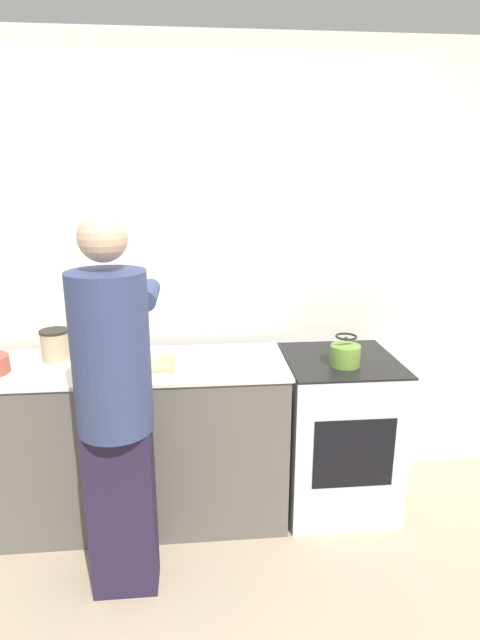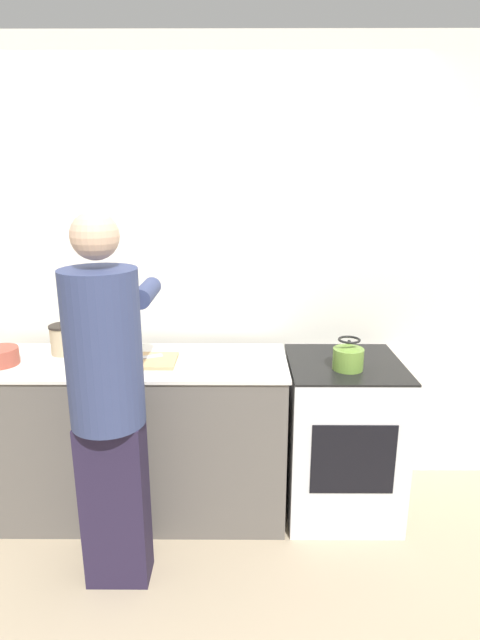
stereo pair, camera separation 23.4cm
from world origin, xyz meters
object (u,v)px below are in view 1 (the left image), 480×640
object	(u,v)px
knife	(140,361)
kettle	(345,353)
person	(115,400)
oven	(337,431)
canister_jar	(55,345)
cutting_board	(141,364)

from	to	relation	value
knife	kettle	distance (m)	1.08
kettle	person	bearing A→B (deg)	-158.35
kettle	knife	bearing A→B (deg)	177.31
oven	knife	bearing A→B (deg)	-177.50
kettle	canister_jar	xyz separation A→B (m)	(-1.54, 0.18, 0.03)
oven	kettle	size ratio (longest dim) A/B	5.32
person	canister_jar	bearing A→B (deg)	122.72
oven	cutting_board	distance (m)	1.19
kettle	oven	bearing A→B (deg)	84.39
cutting_board	canister_jar	world-z (taller)	canister_jar
oven	canister_jar	world-z (taller)	canister_jar
person	kettle	world-z (taller)	person
person	knife	distance (m)	0.50
person	canister_jar	size ratio (longest dim) A/B	10.50
person	kettle	xyz separation A→B (m)	(1.14, 0.45, 0.02)
cutting_board	knife	bearing A→B (deg)	110.18
cutting_board	kettle	xyz separation A→B (m)	(1.08, -0.04, 0.04)
kettle	canister_jar	bearing A→B (deg)	173.44
oven	cutting_board	world-z (taller)	cutting_board
oven	knife	distance (m)	1.20
person	cutting_board	distance (m)	0.49
oven	person	world-z (taller)	person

